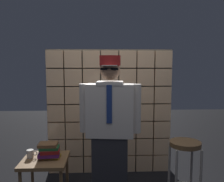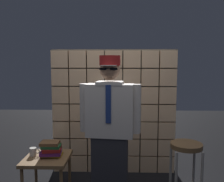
% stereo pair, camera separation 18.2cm
% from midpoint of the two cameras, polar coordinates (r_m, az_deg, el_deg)
% --- Properties ---
extents(glass_block_wall, '(1.84, 0.10, 1.84)m').
position_cam_midpoint_polar(glass_block_wall, '(3.54, 1.90, -5.12)').
color(glass_block_wall, '#E0B78C').
rests_on(glass_block_wall, ground).
extents(standing_person, '(0.68, 0.31, 1.70)m').
position_cam_midpoint_polar(standing_person, '(2.67, 1.48, -9.27)').
color(standing_person, '#28282D').
rests_on(standing_person, ground).
extents(bar_stool, '(0.34, 0.34, 0.76)m').
position_cam_midpoint_polar(bar_stool, '(2.84, 19.06, -15.45)').
color(bar_stool, brown).
rests_on(bar_stool, ground).
extents(side_table, '(0.52, 0.52, 0.51)m').
position_cam_midpoint_polar(side_table, '(3.06, -13.54, -16.20)').
color(side_table, brown).
rests_on(side_table, ground).
extents(book_stack, '(0.26, 0.20, 0.18)m').
position_cam_midpoint_polar(book_stack, '(2.99, -12.61, -13.46)').
color(book_stack, olive).
rests_on(book_stack, side_table).
extents(coffee_mug, '(0.13, 0.08, 0.09)m').
position_cam_midpoint_polar(coffee_mug, '(3.10, -16.67, -13.73)').
color(coffee_mug, silver).
rests_on(coffee_mug, side_table).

